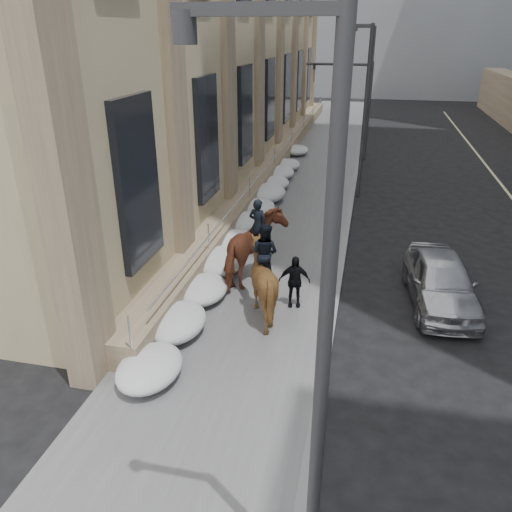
{
  "coord_description": "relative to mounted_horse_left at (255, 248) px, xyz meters",
  "views": [
    {
      "loc": [
        3.19,
        -10.87,
        7.73
      ],
      "look_at": [
        0.28,
        2.06,
        1.7
      ],
      "focal_mm": 35.0,
      "sensor_mm": 36.0,
      "label": 1
    }
  ],
  "objects": [
    {
      "name": "streetlight_far",
      "position": [
        2.83,
        30.51,
        3.27
      ],
      "size": [
        1.71,
        0.24,
        8.0
      ],
      "color": "#2D2D30",
      "rests_on": "ground"
    },
    {
      "name": "ground",
      "position": [
        0.09,
        -3.49,
        -1.31
      ],
      "size": [
        140.0,
        140.0,
        0.0
      ],
      "primitive_type": "plane",
      "color": "black",
      "rests_on": "ground"
    },
    {
      "name": "snow_bank",
      "position": [
        -1.33,
        4.61,
        -0.84
      ],
      "size": [
        1.7,
        18.1,
        0.76
      ],
      "color": "silver",
      "rests_on": "sidewalk"
    },
    {
      "name": "mounted_horse_right",
      "position": [
        0.66,
        -1.98,
        -0.01
      ],
      "size": [
        2.29,
        2.43,
        2.74
      ],
      "rotation": [
        0.0,
        0.0,
        2.82
      ],
      "color": "#3F2812",
      "rests_on": "sidewalk"
    },
    {
      "name": "bg_building_far",
      "position": [
        -5.91,
        68.51,
        8.69
      ],
      "size": [
        24.0,
        12.0,
        20.0
      ],
      "primitive_type": "cube",
      "color": "gray",
      "rests_on": "ground"
    },
    {
      "name": "streetlight_near",
      "position": [
        2.83,
        -9.49,
        3.27
      ],
      "size": [
        1.71,
        0.24,
        8.0
      ],
      "color": "#2D2D30",
      "rests_on": "ground"
    },
    {
      "name": "traffic_signal",
      "position": [
        2.16,
        18.51,
        2.69
      ],
      "size": [
        4.1,
        0.22,
        6.0
      ],
      "color": "#2D2D30",
      "rests_on": "ground"
    },
    {
      "name": "streetlight_mid",
      "position": [
        2.83,
        10.51,
        3.27
      ],
      "size": [
        1.71,
        0.24,
        8.0
      ],
      "color": "#2D2D30",
      "rests_on": "ground"
    },
    {
      "name": "car_silver",
      "position": [
        5.8,
        -0.0,
        -0.53
      ],
      "size": [
        2.21,
        4.7,
        1.55
      ],
      "primitive_type": "imported",
      "rotation": [
        0.0,
        0.0,
        0.08
      ],
      "color": "#A9ABB1",
      "rests_on": "ground"
    },
    {
      "name": "curb",
      "position": [
        2.71,
        6.51,
        -1.25
      ],
      "size": [
        0.24,
        80.0,
        0.12
      ],
      "primitive_type": "cube",
      "color": "slate",
      "rests_on": "ground"
    },
    {
      "name": "pedestrian",
      "position": [
        1.5,
        -1.29,
        -0.38
      ],
      "size": [
        1.0,
        0.57,
        1.61
      ],
      "primitive_type": "imported",
      "rotation": [
        0.0,
        0.0,
        0.19
      ],
      "color": "black",
      "rests_on": "sidewalk"
    },
    {
      "name": "limestone_building",
      "position": [
        -5.17,
        16.47,
        7.59
      ],
      "size": [
        6.1,
        44.0,
        18.0
      ],
      "color": "tan",
      "rests_on": "ground"
    },
    {
      "name": "mounted_horse_left",
      "position": [
        0.0,
        0.0,
        0.0
      ],
      "size": [
        1.9,
        2.94,
        2.8
      ],
      "rotation": [
        0.0,
        0.0,
        2.88
      ],
      "color": "#562B19",
      "rests_on": "sidewalk"
    },
    {
      "name": "sidewalk",
      "position": [
        0.09,
        6.51,
        -1.25
      ],
      "size": [
        5.0,
        80.0,
        0.12
      ],
      "primitive_type": "cube",
      "color": "#515153",
      "rests_on": "ground"
    }
  ]
}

